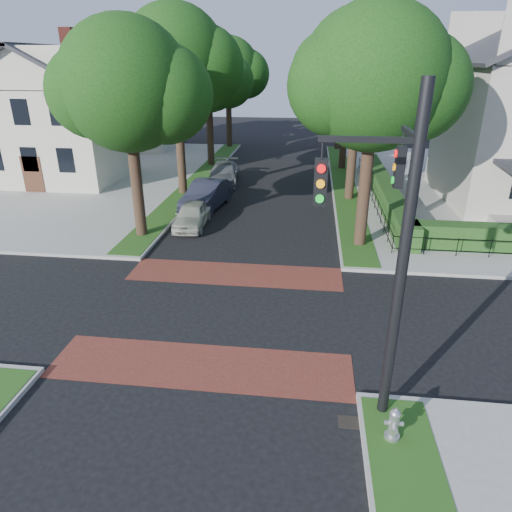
# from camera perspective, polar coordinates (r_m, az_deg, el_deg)

# --- Properties ---
(ground) EXTENTS (120.00, 120.00, 0.00)m
(ground) POSITION_cam_1_polar(r_m,az_deg,el_deg) (16.71, -4.36, -6.98)
(ground) COLOR black
(ground) RESTS_ON ground
(sidewalk_nw) EXTENTS (30.00, 30.00, 0.15)m
(sidewalk_nw) POSITION_cam_1_polar(r_m,az_deg,el_deg) (40.89, -26.99, 9.09)
(sidewalk_nw) COLOR gray
(sidewalk_nw) RESTS_ON ground
(crosswalk_far) EXTENTS (9.00, 2.20, 0.01)m
(crosswalk_far) POSITION_cam_1_polar(r_m,az_deg,el_deg) (19.49, -2.58, -2.25)
(crosswalk_far) COLOR maroon
(crosswalk_far) RESTS_ON ground
(crosswalk_near) EXTENTS (9.00, 2.20, 0.01)m
(crosswalk_near) POSITION_cam_1_polar(r_m,az_deg,el_deg) (14.11, -6.90, -13.48)
(crosswalk_near) COLOR maroon
(crosswalk_near) RESTS_ON ground
(storm_drain) EXTENTS (0.65, 0.45, 0.01)m
(storm_drain) POSITION_cam_1_polar(r_m,az_deg,el_deg) (12.48, 11.79, -19.69)
(storm_drain) COLOR black
(storm_drain) RESTS_ON ground
(grass_strip_ne) EXTENTS (1.60, 29.80, 0.02)m
(grass_strip_ne) POSITION_cam_1_polar(r_m,az_deg,el_deg) (34.31, 10.90, 9.03)
(grass_strip_ne) COLOR #224012
(grass_strip_ne) RESTS_ON sidewalk_ne
(grass_strip_nw) EXTENTS (1.60, 29.80, 0.02)m
(grass_strip_nw) POSITION_cam_1_polar(r_m,az_deg,el_deg) (35.24, -7.13, 9.65)
(grass_strip_nw) COLOR #224012
(grass_strip_nw) RESTS_ON sidewalk_nw
(tree_right_near) EXTENTS (7.75, 6.67, 10.66)m
(tree_right_near) POSITION_cam_1_polar(r_m,az_deg,el_deg) (21.52, 14.88, 20.54)
(tree_right_near) COLOR black
(tree_right_near) RESTS_ON sidewalk_ne
(tree_right_mid) EXTENTS (8.25, 7.09, 11.22)m
(tree_right_mid) POSITION_cam_1_polar(r_m,az_deg,el_deg) (29.48, 13.00, 21.99)
(tree_right_mid) COLOR black
(tree_right_mid) RESTS_ON sidewalk_ne
(tree_right_far) EXTENTS (7.25, 6.23, 9.74)m
(tree_right_far) POSITION_cam_1_polar(r_m,az_deg,el_deg) (38.45, 11.58, 20.69)
(tree_right_far) COLOR black
(tree_right_far) RESTS_ON sidewalk_ne
(tree_right_back) EXTENTS (7.50, 6.45, 10.20)m
(tree_right_back) POSITION_cam_1_polar(r_m,az_deg,el_deg) (47.43, 10.87, 21.61)
(tree_right_back) COLOR black
(tree_right_back) RESTS_ON sidewalk_ne
(tree_left_near) EXTENTS (7.50, 6.45, 10.20)m
(tree_left_near) POSITION_cam_1_polar(r_m,az_deg,el_deg) (22.96, -15.42, 19.72)
(tree_left_near) COLOR black
(tree_left_near) RESTS_ON sidewalk_nw
(tree_left_mid) EXTENTS (8.00, 6.88, 11.48)m
(tree_left_mid) POSITION_cam_1_polar(r_m,az_deg,el_deg) (30.53, -9.77, 22.93)
(tree_left_mid) COLOR black
(tree_left_mid) RESTS_ON sidewalk_nw
(tree_left_far) EXTENTS (7.00, 6.02, 9.86)m
(tree_left_far) POSITION_cam_1_polar(r_m,az_deg,el_deg) (39.26, -5.81, 21.37)
(tree_left_far) COLOR black
(tree_left_far) RESTS_ON sidewalk_nw
(tree_left_back) EXTENTS (7.75, 6.66, 10.44)m
(tree_left_back) POSITION_cam_1_polar(r_m,az_deg,el_deg) (48.10, -3.35, 22.15)
(tree_left_back) COLOR black
(tree_left_back) RESTS_ON sidewalk_nw
(hedge_main_road) EXTENTS (1.00, 18.00, 1.20)m
(hedge_main_road) POSITION_cam_1_polar(r_m,az_deg,el_deg) (30.48, 15.75, 7.92)
(hedge_main_road) COLOR #173A14
(hedge_main_road) RESTS_ON sidewalk_ne
(fence_main_road) EXTENTS (0.06, 18.00, 0.90)m
(fence_main_road) POSITION_cam_1_polar(r_m,az_deg,el_deg) (30.40, 14.22, 7.75)
(fence_main_road) COLOR black
(fence_main_road) RESTS_ON sidewalk_ne
(house_left_near) EXTENTS (10.00, 9.00, 10.14)m
(house_left_near) POSITION_cam_1_polar(r_m,az_deg,el_deg) (37.20, -23.90, 16.28)
(house_left_near) COLOR beige
(house_left_near) RESTS_ON sidewalk_nw
(house_left_far) EXTENTS (10.00, 9.00, 10.14)m
(house_left_far) POSITION_cam_1_polar(r_m,az_deg,el_deg) (49.79, -15.71, 18.69)
(house_left_far) COLOR #B7B3A4
(house_left_far) RESTS_ON sidewalk_nw
(traffic_signal) EXTENTS (2.17, 2.00, 8.00)m
(traffic_signal) POSITION_cam_1_polar(r_m,az_deg,el_deg) (10.56, 16.82, 1.70)
(traffic_signal) COLOR black
(traffic_signal) RESTS_ON sidewalk_se
(parked_car_front) EXTENTS (1.72, 3.99, 1.34)m
(parked_car_front) POSITION_cam_1_polar(r_m,az_deg,el_deg) (25.04, -8.01, 5.11)
(parked_car_front) COLOR #B7B9A7
(parked_car_front) RESTS_ON ground
(parked_car_middle) EXTENTS (2.49, 5.26, 1.67)m
(parked_car_middle) POSITION_cam_1_polar(r_m,az_deg,el_deg) (28.13, -6.20, 7.59)
(parked_car_middle) COLOR #202230
(parked_car_middle) RESTS_ON ground
(parked_car_rear) EXTENTS (2.55, 5.28, 1.48)m
(parked_car_rear) POSITION_cam_1_polar(r_m,az_deg,el_deg) (33.96, -4.03, 10.25)
(parked_car_rear) COLOR slate
(parked_car_rear) RESTS_ON ground
(fire_hydrant) EXTENTS (0.45, 0.44, 0.88)m
(fire_hydrant) POSITION_cam_1_polar(r_m,az_deg,el_deg) (11.83, 16.83, -19.50)
(fire_hydrant) COLOR #A2A2A4
(fire_hydrant) RESTS_ON sidewalk_se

